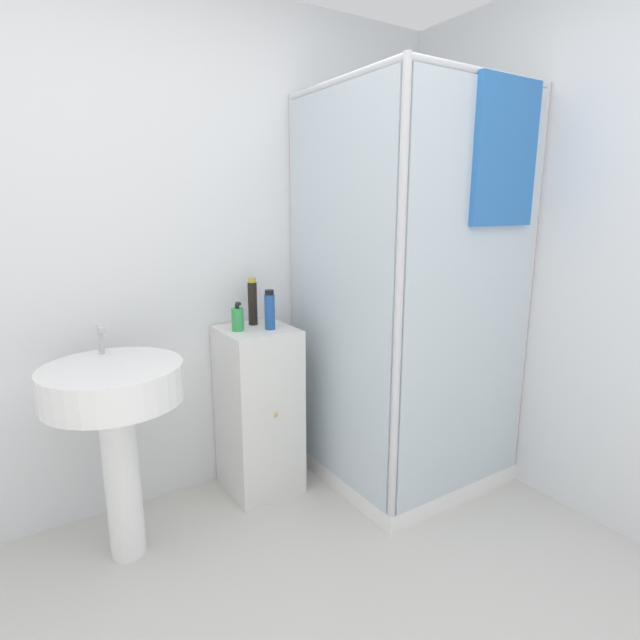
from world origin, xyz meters
TOP-DOWN VIEW (x-y plane):
  - wall_back at (0.00, 1.70)m, footprint 6.40×0.06m
  - shower_enclosure at (1.16, 1.13)m, footprint 0.91×0.94m
  - vanity_cabinet at (0.45, 1.48)m, footprint 0.36×0.40m
  - sink at (-0.28, 1.30)m, footprint 0.56×0.56m
  - soap_dispenser at (0.35, 1.48)m, footprint 0.06×0.06m
  - shampoo_bottle_tall_black at (0.48, 1.56)m, footprint 0.05×0.05m
  - shampoo_bottle_blue at (0.50, 1.42)m, footprint 0.05×0.05m

SIDE VIEW (x-z plane):
  - vanity_cabinet at x=0.45m, z-range 0.00..0.88m
  - shower_enclosure at x=1.16m, z-range -0.45..1.60m
  - sink at x=-0.28m, z-range 0.18..1.17m
  - soap_dispenser at x=0.35m, z-range 0.87..1.01m
  - shampoo_bottle_blue at x=0.50m, z-range 0.88..1.08m
  - shampoo_bottle_tall_black at x=0.48m, z-range 0.88..1.12m
  - wall_back at x=0.00m, z-range 0.00..2.50m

